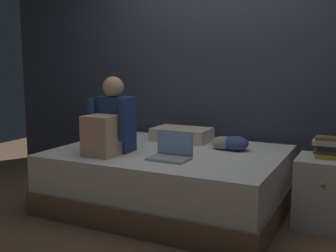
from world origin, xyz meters
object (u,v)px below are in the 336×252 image
object	(u,v)px
bed	(170,179)
laptop	(171,152)
person_sitting	(110,124)
nightstand	(325,192)
pillow	(182,134)
clothes_pile	(229,143)
book_stack	(329,148)

from	to	relation	value
bed	laptop	world-z (taller)	laptop
person_sitting	nightstand	bearing A→B (deg)	15.34
bed	pillow	xyz separation A→B (m)	(-0.09, 0.45, 0.33)
bed	clothes_pile	distance (m)	0.62
person_sitting	clothes_pile	world-z (taller)	person_sitting
pillow	book_stack	distance (m)	1.43
laptop	clothes_pile	bearing A→B (deg)	61.99
laptop	book_stack	distance (m)	1.23
nightstand	laptop	distance (m)	1.26
laptop	book_stack	xyz separation A→B (m)	(1.15, 0.45, 0.06)
nightstand	person_sitting	world-z (taller)	person_sitting
nightstand	pillow	size ratio (longest dim) A/B	0.99
laptop	book_stack	bearing A→B (deg)	21.27
person_sitting	book_stack	distance (m)	1.79
bed	nightstand	xyz separation A→B (m)	(1.30, 0.14, 0.02)
book_stack	bed	bearing A→B (deg)	-173.56
clothes_pile	person_sitting	bearing A→B (deg)	-145.67
bed	clothes_pile	world-z (taller)	clothes_pile
laptop	person_sitting	bearing A→B (deg)	-176.99
bed	book_stack	world-z (taller)	book_stack
person_sitting	clothes_pile	size ratio (longest dim) A/B	1.91
nightstand	book_stack	world-z (taller)	book_stack
nightstand	person_sitting	bearing A→B (deg)	-164.66
nightstand	pillow	xyz separation A→B (m)	(-1.39, 0.31, 0.31)
nightstand	book_stack	xyz separation A→B (m)	(0.01, 0.01, 0.36)
laptop	pillow	bearing A→B (deg)	108.34
bed	nightstand	bearing A→B (deg)	6.12
nightstand	laptop	xyz separation A→B (m)	(-1.14, -0.44, 0.30)
laptop	pillow	size ratio (longest dim) A/B	0.57
pillow	person_sitting	bearing A→B (deg)	-112.41
nightstand	person_sitting	distance (m)	1.84
bed	clothes_pile	size ratio (longest dim) A/B	5.84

